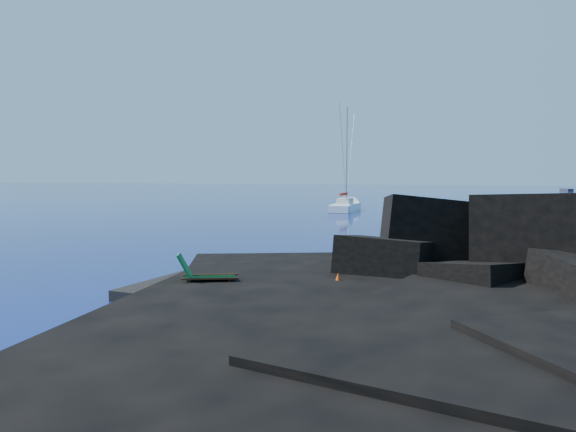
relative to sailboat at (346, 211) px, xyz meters
name	(u,v)px	position (x,y,z in m)	size (l,w,h in m)	color
ground	(145,289)	(2.23, -43.76, 0.00)	(400.00, 400.00, 0.00)	#040A3E
headland	(537,296)	(15.23, -40.76, 0.00)	(24.00, 24.00, 3.60)	black
beach	(270,295)	(6.73, -43.26, 0.00)	(8.50, 6.00, 0.70)	black
surf_foam	(319,273)	(7.23, -38.76, 0.00)	(10.00, 8.00, 0.06)	white
sailboat	(346,211)	(0.00, 0.00, 0.00)	(2.29, 10.92, 11.45)	white
deck_chair	(210,269)	(5.13, -44.53, 0.98)	(1.83, 0.80, 1.26)	#176B32
towel	(216,285)	(5.10, -44.02, 0.38)	(2.16, 1.03, 0.06)	white
sunbather	(216,281)	(5.10, -44.02, 0.52)	(1.74, 0.42, 0.23)	tan
marker_cone	(338,281)	(9.05, -43.24, 0.61)	(0.34, 0.34, 0.52)	#F3490C
distant_boat_a	(566,191)	(35.15, 88.47, 0.00)	(1.35, 4.33, 0.58)	#2B2A30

